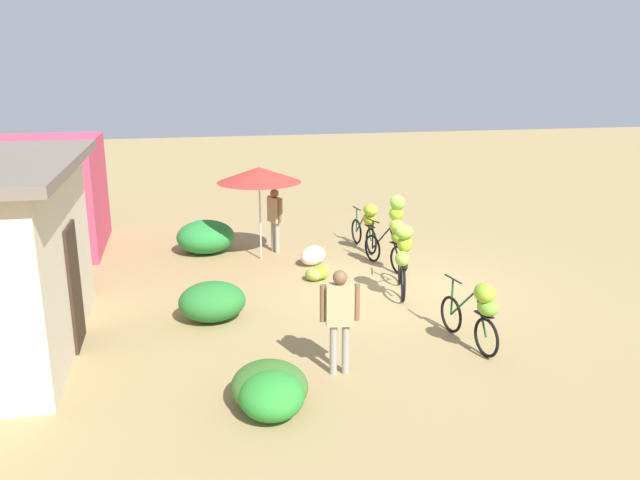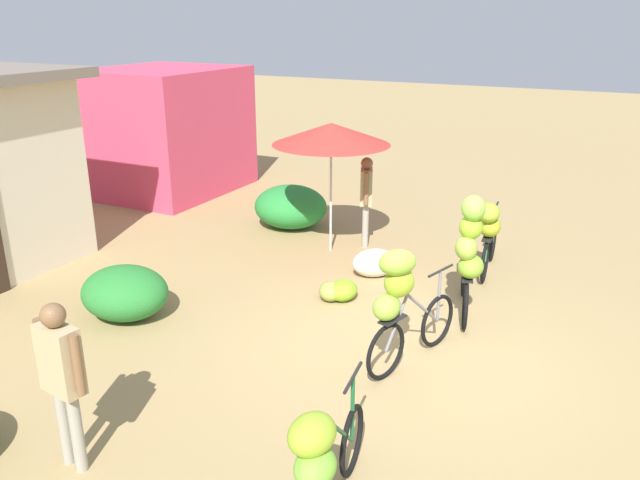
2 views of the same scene
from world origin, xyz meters
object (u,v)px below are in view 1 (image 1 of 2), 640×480
at_px(shop_pink, 41,196).
at_px(bicycle_by_shop, 368,222).
at_px(bicycle_leftmost, 479,309).
at_px(produce_sack, 313,255).
at_px(person_vendor, 275,214).
at_px(person_bystander, 340,312).
at_px(market_umbrella, 259,175).
at_px(bicycle_center_loaded, 394,228).
at_px(bicycle_near_pile, 403,254).
at_px(banana_pile_on_ground, 317,273).

relative_size(shop_pink, bicycle_by_shop, 1.99).
xyz_separation_m(bicycle_leftmost, bicycle_by_shop, (5.79, 0.07, 0.03)).
distance_m(produce_sack, person_vendor, 1.58).
height_order(bicycle_leftmost, person_bystander, person_bystander).
distance_m(market_umbrella, bicycle_center_loaded, 3.32).
relative_size(bicycle_leftmost, bicycle_center_loaded, 0.95).
height_order(market_umbrella, bicycle_center_loaded, market_umbrella).
distance_m(bicycle_near_pile, bicycle_by_shop, 3.22).
bearing_deg(shop_pink, person_bystander, -145.52).
distance_m(person_vendor, person_bystander, 6.51).
height_order(bicycle_near_pile, bicycle_center_loaded, bicycle_center_loaded).
bearing_deg(shop_pink, bicycle_by_shop, -103.62).
xyz_separation_m(bicycle_center_loaded, person_bystander, (-4.42, 2.36, -0.01)).
xyz_separation_m(shop_pink, banana_pile_on_ground, (-3.70, -6.06, -1.22)).
distance_m(shop_pink, produce_sack, 6.84).
relative_size(person_vendor, person_bystander, 0.98).
bearing_deg(market_umbrella, bicycle_leftmost, -154.67).
height_order(bicycle_near_pile, person_vendor, person_vendor).
xyz_separation_m(person_vendor, person_bystander, (-6.51, 0.06, 0.03)).
xyz_separation_m(bicycle_near_pile, person_vendor, (3.64, 1.96, 0.07)).
bearing_deg(produce_sack, bicycle_by_shop, -62.73).
distance_m(bicycle_leftmost, bicycle_near_pile, 2.61).
bearing_deg(bicycle_near_pile, person_bystander, 144.96).
height_order(shop_pink, market_umbrella, shop_pink).
height_order(shop_pink, person_bystander, shop_pink).
relative_size(market_umbrella, produce_sack, 3.12).
bearing_deg(person_vendor, bicycle_near_pile, -151.77).
bearing_deg(bicycle_leftmost, market_umbrella, 25.33).
distance_m(shop_pink, bicycle_leftmost, 10.95).
xyz_separation_m(banana_pile_on_ground, person_bystander, (-4.24, 0.60, 0.84)).
height_order(shop_pink, bicycle_leftmost, shop_pink).
xyz_separation_m(shop_pink, bicycle_leftmost, (-7.66, -7.79, -0.66)).
distance_m(bicycle_by_shop, person_bystander, 6.49).
bearing_deg(person_bystander, person_vendor, -0.50).
relative_size(bicycle_center_loaded, person_bystander, 1.08).
xyz_separation_m(shop_pink, bicycle_center_loaded, (-3.53, -7.82, -0.38)).
height_order(bicycle_by_shop, person_bystander, person_bystander).
relative_size(produce_sack, person_bystander, 0.44).
relative_size(shop_pink, person_vendor, 2.04).
bearing_deg(bicycle_leftmost, bicycle_by_shop, 0.67).
bearing_deg(bicycle_center_loaded, bicycle_leftmost, 179.63).
bearing_deg(bicycle_leftmost, bicycle_center_loaded, -0.37).
bearing_deg(bicycle_by_shop, market_umbrella, 91.67).
xyz_separation_m(bicycle_by_shop, person_vendor, (0.44, 2.21, 0.22)).
bearing_deg(market_umbrella, bicycle_center_loaded, -120.09).
bearing_deg(bicycle_by_shop, bicycle_center_loaded, -176.75).
height_order(bicycle_leftmost, produce_sack, bicycle_leftmost).
xyz_separation_m(market_umbrella, bicycle_leftmost, (-5.71, -2.70, -1.31)).
xyz_separation_m(bicycle_near_pile, banana_pile_on_ground, (1.38, 1.41, -0.74)).
distance_m(shop_pink, bicycle_near_pile, 9.04).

